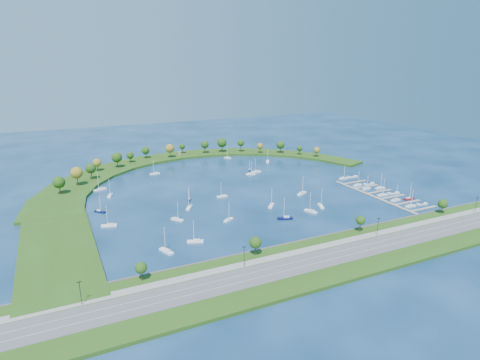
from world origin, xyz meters
name	(u,v)px	position (x,y,z in m)	size (l,w,h in m)	color
ground	(237,188)	(0.00, 0.00, 0.00)	(700.00, 700.00, 0.00)	#07253E
south_shoreline	(342,254)	(0.03, -122.88, 1.00)	(420.00, 43.10, 11.60)	#2A4813
breakwater	(160,177)	(-46.33, 48.72, 0.99)	(286.74, 247.64, 2.00)	#2A4813
breakwater_trees	(174,154)	(-23.29, 85.73, 10.71)	(238.56, 95.27, 14.77)	#382314
harbor_tower	(180,153)	(-9.48, 113.87, 4.05)	(2.60, 2.60, 3.99)	gray
dock_system	(381,195)	(85.30, -61.00, 0.35)	(24.28, 82.00, 1.60)	gray
moored_boat_0	(222,196)	(-18.74, -15.51, 0.89)	(7.72, 2.39, 11.25)	white
moored_boat_1	(228,157)	(32.13, 89.94, 0.88)	(6.06, 7.30, 10.99)	white
moored_boat_2	(256,171)	(33.16, 32.14, 0.92)	(8.86, 3.72, 12.63)	white
moored_boat_3	(268,161)	(60.05, 59.63, 0.94)	(6.85, 9.01, 13.25)	white
moored_boat_4	(271,205)	(3.03, -47.20, 0.93)	(7.52, 8.17, 12.78)	white
moored_boat_5	(195,241)	(-60.45, -77.62, 0.93)	(8.92, 5.59, 12.72)	white
moored_boat_6	(251,174)	(25.60, 27.68, 0.90)	(8.21, 4.25, 11.62)	white
moored_boat_7	(311,211)	(20.52, -67.13, 0.94)	(5.52, 9.22, 13.10)	white
moored_boat_8	(166,251)	(-77.49, -82.38, 0.95)	(5.71, 9.53, 13.55)	white
moored_boat_9	(285,218)	(-0.40, -70.16, 0.96)	(9.70, 5.72, 13.78)	#090F3E
moored_boat_10	(189,199)	(-41.85, -12.09, 0.85)	(4.26, 6.69, 9.55)	#090F3E
moored_boat_11	(189,207)	(-46.91, -27.07, 0.92)	(6.64, 8.55, 12.64)	white
moored_boat_12	(249,170)	(30.68, 39.74, 0.85)	(4.49, 6.82, 9.79)	#090F3E
moored_boat_13	(109,225)	(-98.54, -35.86, 0.94)	(9.18, 4.69, 13.00)	white
moored_boat_14	(100,211)	(-100.52, -9.79, 0.89)	(6.73, 7.20, 11.33)	#090F3E
moored_boat_15	(321,205)	(32.26, -61.57, 0.93)	(5.46, 9.11, 12.95)	white
moored_boat_16	(302,193)	(35.44, -34.57, 0.95)	(9.43, 6.35, 13.57)	white
moored_boat_17	(177,219)	(-60.14, -43.86, 0.91)	(6.78, 7.99, 12.12)	white
moored_boat_18	(228,219)	(-32.33, -57.36, 0.88)	(7.61, 5.52, 11.08)	white
moored_boat_19	(100,189)	(-94.66, 37.54, 0.96)	(9.76, 5.38, 13.83)	white
moored_boat_20	(110,195)	(-89.93, 20.22, 0.92)	(5.11, 8.73, 12.39)	white
moored_boat_21	(155,173)	(-47.13, 63.37, 0.92)	(8.62, 2.73, 12.54)	white
docked_boat_0	(410,206)	(85.53, -87.04, 0.89)	(7.90, 2.76, 11.40)	white
docked_boat_1	(422,204)	(95.99, -87.19, 0.58)	(7.95, 3.08, 1.58)	white
docked_boat_2	(395,200)	(85.53, -74.13, 0.89)	(7.90, 2.83, 11.38)	white
docked_boat_3	(409,198)	(96.02, -76.09, 0.91)	(8.33, 2.43, 12.21)	maroon
docked_boat_4	(382,194)	(85.52, -61.90, 0.90)	(8.18, 2.67, 11.87)	white
docked_boat_5	(393,193)	(95.97, -61.91, 0.68)	(9.30, 3.89, 1.84)	white
docked_boat_6	(366,188)	(85.53, -45.71, 0.88)	(7.64, 3.09, 10.92)	white
docked_boat_7	(380,188)	(96.02, -48.67, 0.90)	(8.14, 3.32, 11.62)	white
docked_boat_8	(357,185)	(85.52, -35.91, 0.90)	(8.22, 3.55, 11.70)	white
docked_boat_9	(369,184)	(95.96, -36.71, 0.70)	(9.38, 2.75, 1.91)	white
docked_boat_10	(343,178)	(87.93, -16.24, 0.89)	(7.86, 2.80, 11.32)	white
docked_boat_11	(352,176)	(97.87, -15.30, 0.68)	(9.20, 3.27, 1.84)	white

